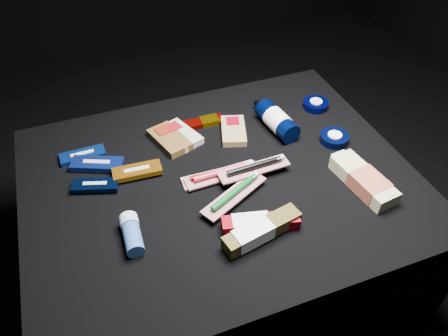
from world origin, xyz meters
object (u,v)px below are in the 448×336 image
object	(u,v)px
bodywash_bottle	(364,181)
toothpaste_carton_red	(257,223)
deodorant_stick	(132,234)
lotion_bottle	(277,121)

from	to	relation	value
bodywash_bottle	toothpaste_carton_red	world-z (taller)	bodywash_bottle
bodywash_bottle	deodorant_stick	bearing A→B (deg)	168.66
bodywash_bottle	deodorant_stick	xyz separation A→B (m)	(-0.57, 0.04, 0.00)
lotion_bottle	deodorant_stick	xyz separation A→B (m)	(-0.47, -0.25, -0.01)
lotion_bottle	toothpaste_carton_red	size ratio (longest dim) A/B	1.08
lotion_bottle	bodywash_bottle	size ratio (longest dim) A/B	0.96
deodorant_stick	toothpaste_carton_red	xyz separation A→B (m)	(0.27, -0.07, -0.00)
lotion_bottle	toothpaste_carton_red	xyz separation A→B (m)	(-0.20, -0.32, -0.01)
bodywash_bottle	deodorant_stick	distance (m)	0.58
deodorant_stick	toothpaste_carton_red	distance (m)	0.28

